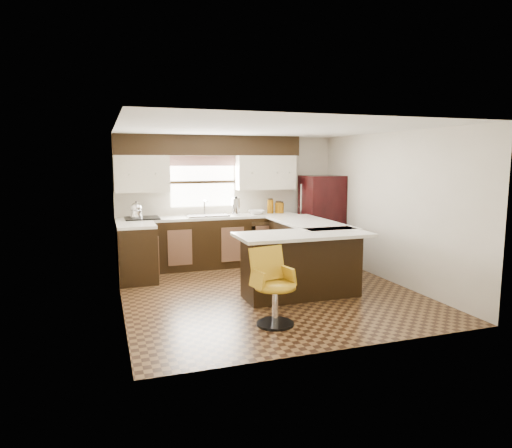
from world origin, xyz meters
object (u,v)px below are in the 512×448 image
object	(u,v)px
peninsula_long	(306,251)
peninsula_return	(301,266)
bar_chair	(275,287)
refrigerator	(321,219)

from	to	relation	value
peninsula_long	peninsula_return	size ratio (longest dim) A/B	1.18
peninsula_long	peninsula_return	xyz separation A→B (m)	(-0.53, -0.97, 0.00)
peninsula_return	bar_chair	distance (m)	1.23
peninsula_long	bar_chair	size ratio (longest dim) A/B	2.11
peninsula_long	refrigerator	world-z (taller)	refrigerator
peninsula_long	bar_chair	xyz separation A→B (m)	(-1.30, -1.93, 0.01)
peninsula_return	refrigerator	size ratio (longest dim) A/B	0.99
refrigerator	bar_chair	distance (m)	3.70
peninsula_long	refrigerator	bearing A→B (deg)	52.63
refrigerator	peninsula_long	bearing A→B (deg)	-127.37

